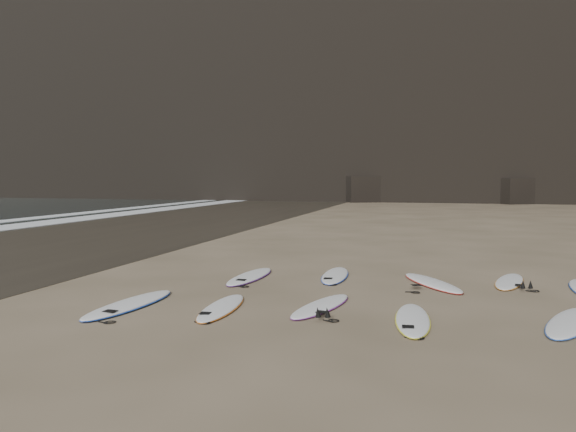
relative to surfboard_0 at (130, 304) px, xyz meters
name	(u,v)px	position (x,y,z in m)	size (l,w,h in m)	color
ground	(356,310)	(4.20, 0.77, -0.05)	(240.00, 240.00, 0.00)	#897559
wet_sand	(78,236)	(-8.80, 10.77, -0.04)	(12.00, 200.00, 0.01)	#383026
surfboard_0	(130,304)	(0.00, 0.00, 0.00)	(0.65, 2.70, 0.10)	white
surfboard_1	(222,307)	(1.77, 0.23, -0.01)	(0.55, 2.28, 0.08)	white
surfboard_2	(321,306)	(3.53, 0.82, -0.01)	(0.55, 2.28, 0.08)	white
surfboard_3	(413,319)	(5.24, 0.25, -0.01)	(0.56, 2.32, 0.08)	white
surfboard_4	(570,322)	(7.77, 0.71, 0.00)	(0.59, 2.44, 0.09)	white
surfboard_5	(250,276)	(1.24, 3.42, 0.00)	(0.61, 2.55, 0.09)	white
surfboard_6	(335,275)	(3.21, 4.12, 0.00)	(0.59, 2.44, 0.09)	white
surfboard_7	(432,282)	(5.52, 3.72, 0.00)	(0.60, 2.51, 0.09)	white
surfboard_8	(509,281)	(7.25, 4.38, -0.01)	(0.55, 2.28, 0.08)	white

